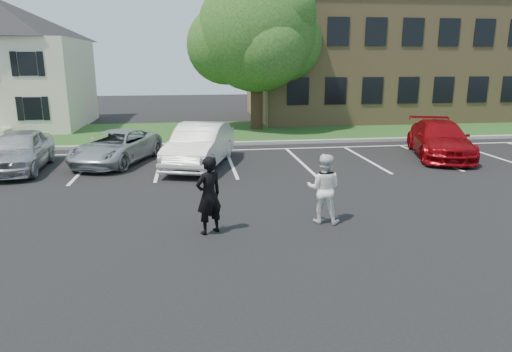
# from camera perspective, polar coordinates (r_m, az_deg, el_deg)

# --- Properties ---
(ground_plane) EXTENTS (90.00, 90.00, 0.00)m
(ground_plane) POSITION_cam_1_polar(r_m,az_deg,el_deg) (10.60, 0.77, -7.90)
(ground_plane) COLOR black
(ground_plane) RESTS_ON ground
(curb) EXTENTS (40.00, 0.30, 0.15)m
(curb) POSITION_cam_1_polar(r_m,az_deg,el_deg) (22.10, -4.06, 4.05)
(curb) COLOR gray
(curb) RESTS_ON ground
(grass_strip) EXTENTS (44.00, 8.00, 0.08)m
(grass_strip) POSITION_cam_1_polar(r_m,az_deg,el_deg) (26.04, -4.71, 5.53)
(grass_strip) COLOR #1C451A
(grass_strip) RESTS_ON ground
(stall_lines) EXTENTS (34.00, 5.36, 0.01)m
(stall_lines) POSITION_cam_1_polar(r_m,az_deg,el_deg) (19.29, 0.77, 2.36)
(stall_lines) COLOR white
(stall_lines) RESTS_ON ground
(office_building) EXTENTS (22.40, 10.40, 8.30)m
(office_building) POSITION_cam_1_polar(r_m,az_deg,el_deg) (35.29, 18.52, 13.87)
(office_building) COLOR #967B4F
(office_building) RESTS_ON ground
(tree) EXTENTS (7.80, 7.20, 8.80)m
(tree) POSITION_cam_1_polar(r_m,az_deg,el_deg) (26.72, 0.25, 17.22)
(tree) COLOR black
(tree) RESTS_ON ground
(man_black_suit) EXTENTS (0.82, 0.74, 1.87)m
(man_black_suit) POSITION_cam_1_polar(r_m,az_deg,el_deg) (10.71, -5.92, -2.42)
(man_black_suit) COLOR black
(man_black_suit) RESTS_ON ground
(man_white_shirt) EXTENTS (1.04, 0.94, 1.76)m
(man_white_shirt) POSITION_cam_1_polar(r_m,az_deg,el_deg) (11.53, 8.45, -1.57)
(man_white_shirt) COLOR white
(man_white_shirt) RESTS_ON ground
(car_silver_west) EXTENTS (2.02, 4.50, 1.50)m
(car_silver_west) POSITION_cam_1_polar(r_m,az_deg,el_deg) (18.99, -27.46, 2.83)
(car_silver_west) COLOR #BBBBC0
(car_silver_west) RESTS_ON ground
(car_silver_minivan) EXTENTS (3.63, 5.08, 1.29)m
(car_silver_minivan) POSITION_cam_1_polar(r_m,az_deg,el_deg) (18.95, -17.09, 3.47)
(car_silver_minivan) COLOR #B0B2B8
(car_silver_minivan) RESTS_ON ground
(car_white_sedan) EXTENTS (3.05, 5.22, 1.62)m
(car_white_sedan) POSITION_cam_1_polar(r_m,az_deg,el_deg) (17.73, -7.05, 3.84)
(car_white_sedan) COLOR silver
(car_white_sedan) RESTS_ON ground
(car_red_compact) EXTENTS (3.47, 5.50, 1.49)m
(car_red_compact) POSITION_cam_1_polar(r_m,az_deg,el_deg) (20.81, 21.99, 4.26)
(car_red_compact) COLOR maroon
(car_red_compact) RESTS_ON ground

